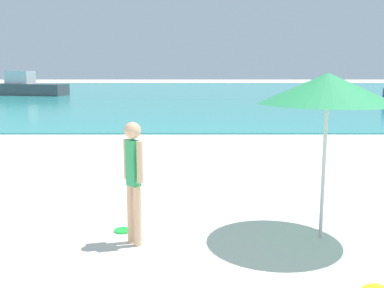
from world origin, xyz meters
The scene contains 5 objects.
water centered at (0.00, 45.34, 0.03)m, with size 160.00×60.00×0.06m, color teal.
person_standing centered at (-1.10, 5.21, 0.94)m, with size 0.28×0.30×1.65m.
frisbee centered at (-1.33, 5.67, 0.01)m, with size 0.25×0.25×0.03m, color green.
boat_far centered at (-14.59, 38.78, 0.79)m, with size 6.50×3.44×2.11m.
beach_umbrella centered at (1.47, 5.44, 2.07)m, with size 1.82×1.82×2.28m.
Camera 1 is at (-0.33, -0.48, 2.32)m, focal length 41.66 mm.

